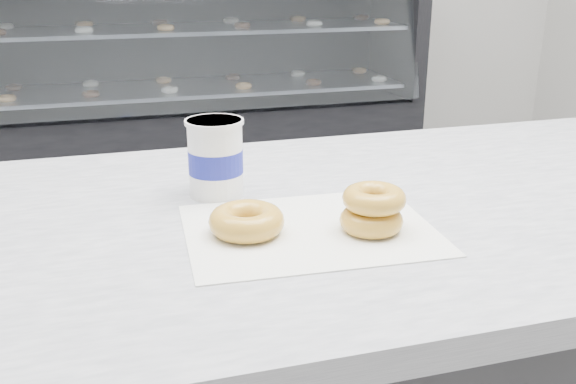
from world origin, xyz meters
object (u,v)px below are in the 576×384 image
donut_single (247,221)px  display_case (203,102)px  donut_stack (373,209)px  coffee_cup (216,157)px

donut_single → display_case: bearing=82.5°
display_case → donut_stack: 2.87m
coffee_cup → display_case: bearing=104.1°
donut_single → donut_stack: 0.17m
display_case → donut_single: bearing=-97.5°
display_case → donut_stack: bearing=-94.0°
donut_single → coffee_cup: (-0.01, 0.17, 0.04)m
coffee_cup → donut_single: bearing=-64.0°
display_case → coffee_cup: 2.70m
donut_stack → coffee_cup: coffee_cup is taller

